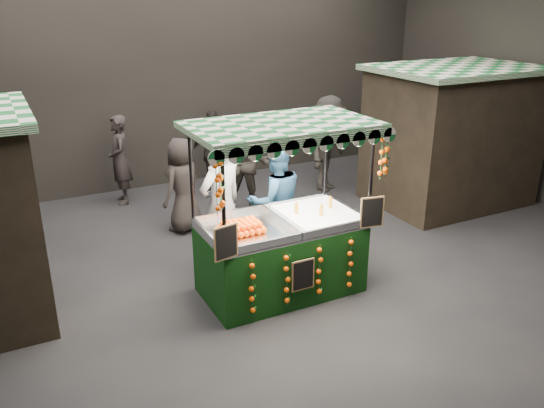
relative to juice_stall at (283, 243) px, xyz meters
name	(u,v)px	position (x,y,z in m)	size (l,w,h in m)	color
ground	(284,282)	(0.13, 0.20, -0.73)	(12.00, 12.00, 0.00)	black
market_hall	(286,33)	(0.13, 0.20, 2.66)	(12.10, 10.10, 5.05)	black
neighbour_stall_right	(451,136)	(4.53, 1.70, 0.58)	(3.00, 2.20, 2.60)	black
juice_stall	(283,243)	(0.00, 0.00, 0.00)	(2.42, 1.42, 2.35)	black
vendor_grey	(221,206)	(-0.50, 0.91, 0.31)	(0.88, 0.74, 2.06)	gray
vendor_blue	(276,201)	(0.41, 0.99, 0.19)	(0.95, 0.77, 1.82)	navy
shopper_1	(246,164)	(0.80, 2.93, 0.19)	(1.13, 1.07, 1.84)	black
shopper_2	(215,152)	(0.69, 4.19, 0.13)	(1.05, 0.57, 1.71)	black
shopper_3	(328,144)	(2.81, 3.31, 0.25)	(1.45, 1.30, 1.95)	black
shopper_4	(183,185)	(-0.50, 2.64, 0.08)	(0.95, 0.86, 1.62)	#2B2523
shopper_5	(385,143)	(4.35, 3.43, 0.05)	(1.39, 1.29, 1.55)	#282220
shopper_6	(120,160)	(-1.14, 4.47, 0.13)	(0.46, 0.65, 1.72)	#2B2423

